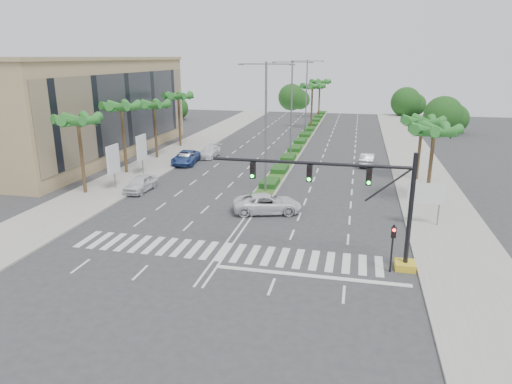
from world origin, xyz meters
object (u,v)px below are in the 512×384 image
car_parked_b (185,159)px  car_parked_d (210,152)px  car_parked_a (141,183)px  car_right (367,159)px  car_crossing (267,204)px  car_parked_c (186,157)px

car_parked_b → car_parked_d: 4.86m
car_parked_a → car_right: size_ratio=0.99×
car_crossing → car_right: (8.24, 19.31, -0.03)m
car_parked_b → car_parked_d: car_parked_d is taller
car_parked_b → car_parked_d: size_ratio=0.82×
car_parked_b → car_crossing: car_crossing is taller
car_parked_a → car_parked_d: 16.46m
car_parked_b → car_parked_d: (1.57, 4.60, 0.05)m
car_parked_c → car_right: 21.67m
car_parked_d → car_right: car_right is taller
car_parked_a → car_right: 26.54m
car_crossing → car_right: size_ratio=1.24×
car_parked_b → car_parked_c: car_parked_c is taller
car_parked_a → car_crossing: bearing=-13.0°
car_right → car_parked_d: bearing=3.8°
car_parked_a → car_parked_b: bearing=92.0°
car_parked_a → car_parked_c: 11.98m
car_parked_c → car_parked_d: (1.57, 4.41, -0.08)m
car_parked_a → car_parked_c: car_parked_c is taller
car_crossing → car_parked_d: bearing=13.9°
car_parked_a → car_parked_d: (1.57, 16.38, -0.07)m
car_parked_a → car_parked_b: 11.79m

